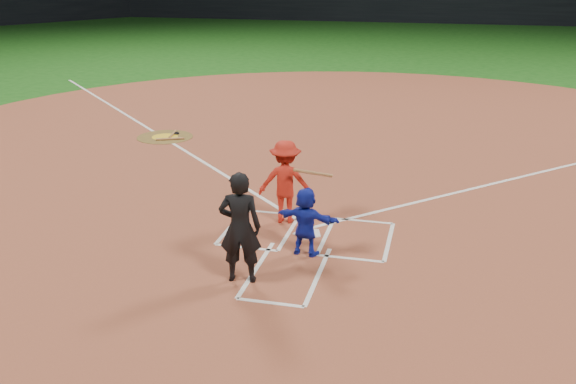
% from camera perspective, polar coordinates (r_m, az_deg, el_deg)
% --- Properties ---
extents(ground, '(120.00, 120.00, 0.00)m').
position_cam_1_polar(ground, '(12.65, 1.76, -3.78)').
color(ground, '#164E13').
rests_on(ground, ground).
extents(home_plate_dirt, '(28.00, 28.00, 0.01)m').
position_cam_1_polar(home_plate_dirt, '(18.23, 5.74, 3.60)').
color(home_plate_dirt, brown).
rests_on(home_plate_dirt, ground).
extents(stadium_wall_far, '(80.00, 1.20, 3.20)m').
position_cam_1_polar(stadium_wall_far, '(59.50, 11.95, 16.06)').
color(stadium_wall_far, black).
rests_on(stadium_wall_far, ground).
extents(home_plate, '(0.60, 0.60, 0.02)m').
position_cam_1_polar(home_plate, '(12.65, 1.76, -3.69)').
color(home_plate, white).
rests_on(home_plate, home_plate_dirt).
extents(on_deck_circle, '(1.70, 1.70, 0.01)m').
position_cam_1_polar(on_deck_circle, '(20.00, -10.88, 4.83)').
color(on_deck_circle, brown).
rests_on(on_deck_circle, home_plate_dirt).
extents(on_deck_logo, '(0.80, 0.80, 0.00)m').
position_cam_1_polar(on_deck_logo, '(20.00, -10.88, 4.85)').
color(on_deck_logo, yellow).
rests_on(on_deck_logo, on_deck_circle).
extents(on_deck_bat_a, '(0.20, 0.84, 0.06)m').
position_cam_1_polar(on_deck_bat_a, '(20.15, -10.21, 5.10)').
color(on_deck_bat_a, '#A4713C').
rests_on(on_deck_bat_a, on_deck_circle).
extents(on_deck_bat_c, '(0.79, 0.40, 0.06)m').
position_cam_1_polar(on_deck_bat_c, '(19.60, -10.44, 4.67)').
color(on_deck_bat_c, '#A3673B').
rests_on(on_deck_bat_c, on_deck_circle).
extents(bat_weight_donut, '(0.19, 0.19, 0.05)m').
position_cam_1_polar(bat_weight_donut, '(20.26, -9.91, 5.18)').
color(bat_weight_donut, black).
rests_on(bat_weight_donut, on_deck_circle).
extents(catcher, '(1.23, 0.57, 1.28)m').
position_cam_1_polar(catcher, '(11.55, 1.60, -2.63)').
color(catcher, '#1523AF').
rests_on(catcher, home_plate_dirt).
extents(umpire, '(0.76, 0.56, 1.91)m').
position_cam_1_polar(umpire, '(10.52, -4.28, -3.16)').
color(umpire, black).
rests_on(umpire, home_plate_dirt).
extents(chalk_markings, '(28.35, 17.32, 0.01)m').
position_cam_1_polar(chalk_markings, '(17.55, 5.40, 3.00)').
color(chalk_markings, white).
rests_on(chalk_markings, home_plate_dirt).
extents(batter_at_plate, '(1.56, 0.81, 1.71)m').
position_cam_1_polar(batter_at_plate, '(12.95, -0.22, 0.93)').
color(batter_at_plate, red).
rests_on(batter_at_plate, home_plate_dirt).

